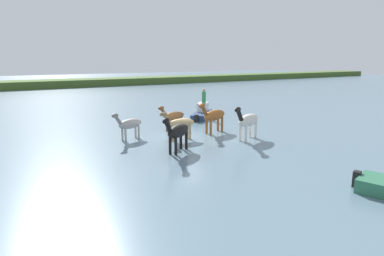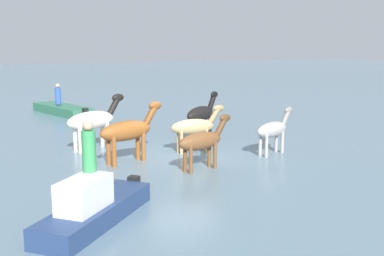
# 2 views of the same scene
# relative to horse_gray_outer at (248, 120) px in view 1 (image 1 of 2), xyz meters

# --- Properties ---
(ground_plane) EXTENTS (175.09, 175.09, 0.00)m
(ground_plane) POSITION_rel_horse_gray_outer_xyz_m (-2.70, 2.55, -1.14)
(ground_plane) COLOR slate
(distant_shoreline) EXTENTS (157.58, 6.00, 2.40)m
(distant_shoreline) POSITION_rel_horse_gray_outer_xyz_m (-2.70, 44.05, -1.14)
(distant_shoreline) COLOR #405C26
(distant_shoreline) RESTS_ON ground_plane
(horse_gray_outer) EXTENTS (2.62, 1.41, 2.08)m
(horse_gray_outer) POSITION_rel_horse_gray_outer_xyz_m (0.00, 0.00, 0.00)
(horse_gray_outer) COLOR silver
(horse_gray_outer) RESTS_ON ground_plane
(horse_rear_stallion) EXTENTS (2.29, 1.74, 1.95)m
(horse_rear_stallion) POSITION_rel_horse_gray_outer_xyz_m (-4.72, -0.19, -0.07)
(horse_rear_stallion) COLOR black
(horse_rear_stallion) RESTS_ON ground_plane
(horse_lead) EXTENTS (2.23, 0.53, 1.74)m
(horse_lead) POSITION_rel_horse_gray_outer_xyz_m (-3.40, 1.98, -0.18)
(horse_lead) COLOR tan
(horse_lead) RESTS_ON ground_plane
(horse_mid_herd) EXTENTS (2.23, 0.97, 1.73)m
(horse_mid_herd) POSITION_rel_horse_gray_outer_xyz_m (-2.53, 4.44, -0.19)
(horse_mid_herd) COLOR brown
(horse_mid_herd) RESTS_ON ground_plane
(horse_dark_mare) EXTENTS (2.59, 1.23, 2.03)m
(horse_dark_mare) POSITION_rel_horse_gray_outer_xyz_m (-0.63, 2.54, -0.03)
(horse_dark_mare) COLOR brown
(horse_dark_mare) RESTS_ON ground_plane
(horse_chestnut_trailing) EXTENTS (2.14, 1.10, 1.68)m
(horse_chestnut_trailing) POSITION_rel_horse_gray_outer_xyz_m (-5.88, 3.55, -0.22)
(horse_chestnut_trailing) COLOR #9E9993
(horse_chestnut_trailing) RESTS_ON ground_plane
(boat_skiff_near) EXTENTS (3.29, 3.36, 1.31)m
(boat_skiff_near) POSITION_rel_horse_gray_outer_xyz_m (1.70, 7.58, -0.84)
(boat_skiff_near) COLOR navy
(boat_skiff_near) RESTS_ON ground_plane
(person_helmsman_aft) EXTENTS (0.32, 0.32, 1.19)m
(person_helmsman_aft) POSITION_rel_horse_gray_outer_xyz_m (1.72, 7.32, 0.57)
(person_helmsman_aft) COLOR #338C4C
(person_helmsman_aft) RESTS_ON boat_skiff_near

